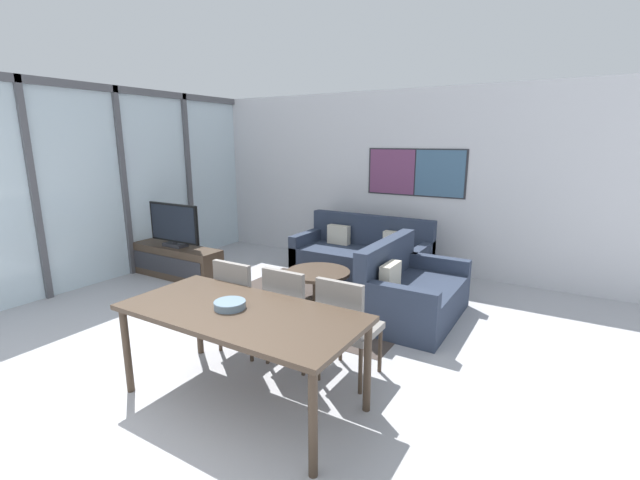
{
  "coord_description": "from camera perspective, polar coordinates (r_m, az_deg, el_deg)",
  "views": [
    {
      "loc": [
        2.61,
        -1.47,
        2.04
      ],
      "look_at": [
        0.22,
        2.51,
        0.95
      ],
      "focal_mm": 24.0,
      "sensor_mm": 36.0,
      "label": 1
    }
  ],
  "objects": [
    {
      "name": "dining_chair_left",
      "position": [
        4.23,
        -10.37,
        -7.9
      ],
      "size": [
        0.46,
        0.46,
        0.94
      ],
      "color": "gray",
      "rests_on": "ground_plane"
    },
    {
      "name": "dining_chair_centre",
      "position": [
        3.94,
        -3.8,
        -9.34
      ],
      "size": [
        0.46,
        0.46,
        0.94
      ],
      "color": "gray",
      "rests_on": "ground_plane"
    },
    {
      "name": "dining_table",
      "position": [
        3.39,
        -10.52,
        -10.31
      ],
      "size": [
        1.91,
        0.9,
        0.77
      ],
      "color": "#423326",
      "rests_on": "ground_plane"
    },
    {
      "name": "ground_plane",
      "position": [
        3.63,
        -26.24,
        -22.52
      ],
      "size": [
        24.0,
        24.0,
        0.0
      ],
      "primitive_type": "plane",
      "color": "#B2B2B7"
    },
    {
      "name": "fruit_bowl",
      "position": [
        3.4,
        -11.94,
        -8.37
      ],
      "size": [
        0.25,
        0.25,
        0.06
      ],
      "color": "slate",
      "rests_on": "dining_table"
    },
    {
      "name": "wall_back",
      "position": [
        7.03,
        9.31,
        7.84
      ],
      "size": [
        7.51,
        0.09,
        2.8
      ],
      "color": "silver",
      "rests_on": "ground_plane"
    },
    {
      "name": "dining_chair_right",
      "position": [
        3.68,
        3.49,
        -11.03
      ],
      "size": [
        0.46,
        0.46,
        0.94
      ],
      "color": "gray",
      "rests_on": "ground_plane"
    },
    {
      "name": "sofa_main",
      "position": [
        6.58,
        5.72,
        -2.33
      ],
      "size": [
        2.02,
        0.91,
        0.9
      ],
      "color": "#2D384C",
      "rests_on": "ground_plane"
    },
    {
      "name": "television",
      "position": [
        6.7,
        -18.9,
        1.82
      ],
      "size": [
        0.98,
        0.2,
        0.65
      ],
      "color": "#2D2D33",
      "rests_on": "tv_console"
    },
    {
      "name": "window_wall_left",
      "position": [
        7.11,
        -24.9,
        7.88
      ],
      "size": [
        0.07,
        5.03,
        2.8
      ],
      "color": "silver",
      "rests_on": "ground_plane"
    },
    {
      "name": "coffee_table",
      "position": [
        5.47,
        -0.23,
        -5.2
      ],
      "size": [
        0.81,
        0.81,
        0.42
      ],
      "color": "#423326",
      "rests_on": "ground_plane"
    },
    {
      "name": "area_rug",
      "position": [
        5.57,
        -0.23,
        -8.23
      ],
      "size": [
        2.56,
        1.99,
        0.01
      ],
      "color": "#473D38",
      "rests_on": "ground_plane"
    },
    {
      "name": "sofa_side",
      "position": [
        5.13,
        11.69,
        -7.08
      ],
      "size": [
        0.91,
        1.47,
        0.9
      ],
      "rotation": [
        0.0,
        0.0,
        1.57
      ],
      "color": "#2D384C",
      "rests_on": "ground_plane"
    },
    {
      "name": "tv_console",
      "position": [
        6.82,
        -18.56,
        -2.78
      ],
      "size": [
        1.56,
        0.41,
        0.48
      ],
      "color": "#423326",
      "rests_on": "ground_plane"
    }
  ]
}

